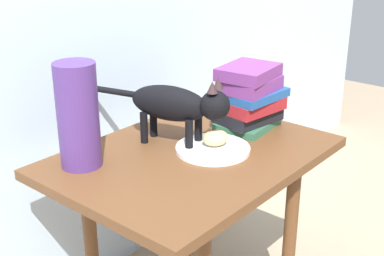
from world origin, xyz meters
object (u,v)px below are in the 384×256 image
(bread_roll, at_px, (216,138))
(book_stack, at_px, (250,98))
(side_table, at_px, (192,177))
(plate, at_px, (213,149))
(cat, at_px, (178,105))
(green_vase, at_px, (78,116))

(bread_roll, bearing_deg, book_stack, 6.27)
(side_table, distance_m, bread_roll, 0.14)
(side_table, distance_m, plate, 0.11)
(bread_roll, xyz_separation_m, book_stack, (0.21, 0.02, 0.07))
(cat, relative_size, book_stack, 2.03)
(plate, xyz_separation_m, cat, (-0.03, 0.11, 0.13))
(bread_roll, distance_m, cat, 0.15)
(plate, height_order, book_stack, book_stack)
(bread_roll, height_order, cat, cat)
(bread_roll, xyz_separation_m, green_vase, (-0.33, 0.23, 0.11))
(plate, bearing_deg, side_table, 140.46)
(side_table, height_order, cat, cat)
(side_table, relative_size, plate, 3.65)
(cat, relative_size, green_vase, 1.55)
(side_table, distance_m, book_stack, 0.33)
(book_stack, height_order, green_vase, green_vase)
(cat, xyz_separation_m, green_vase, (-0.29, 0.11, 0.02))
(book_stack, bearing_deg, plate, -174.07)
(bread_roll, distance_m, green_vase, 0.42)
(side_table, xyz_separation_m, bread_roll, (0.06, -0.04, 0.12))
(side_table, distance_m, cat, 0.23)
(plate, bearing_deg, cat, 105.21)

